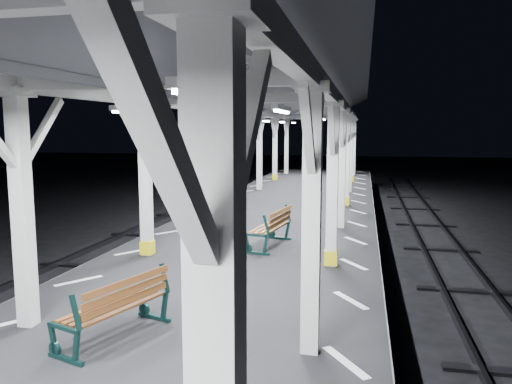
% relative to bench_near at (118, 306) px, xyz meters
% --- Properties ---
extents(ground, '(120.00, 120.00, 0.00)m').
position_rel_bench_near_xyz_m(ground, '(0.50, 2.18, -1.47)').
color(ground, black).
rests_on(ground, ground).
extents(platform, '(6.00, 50.00, 1.00)m').
position_rel_bench_near_xyz_m(platform, '(0.50, 2.18, -0.97)').
color(platform, black).
rests_on(platform, ground).
extents(hazard_stripes_left, '(1.00, 48.00, 0.01)m').
position_rel_bench_near_xyz_m(hazard_stripes_left, '(-1.95, 2.18, -0.46)').
color(hazard_stripes_left, silver).
rests_on(hazard_stripes_left, platform).
extents(hazard_stripes_right, '(1.00, 48.00, 0.01)m').
position_rel_bench_near_xyz_m(hazard_stripes_right, '(2.95, 2.18, -0.46)').
color(hazard_stripes_right, silver).
rests_on(hazard_stripes_right, platform).
extents(canopy, '(5.40, 49.00, 4.65)m').
position_rel_bench_near_xyz_m(canopy, '(0.50, 2.17, 3.09)').
color(canopy, silver).
rests_on(canopy, platform).
extents(bench_near, '(1.07, 1.72, 0.88)m').
position_rel_bench_near_xyz_m(bench_near, '(0.00, 0.00, 0.00)').
color(bench_near, '#11302D').
rests_on(bench_near, platform).
extents(bench_mid, '(0.87, 1.76, 0.91)m').
position_rel_bench_near_xyz_m(bench_mid, '(1.05, 5.54, 0.02)').
color(bench_mid, '#11302D').
rests_on(bench_mid, platform).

